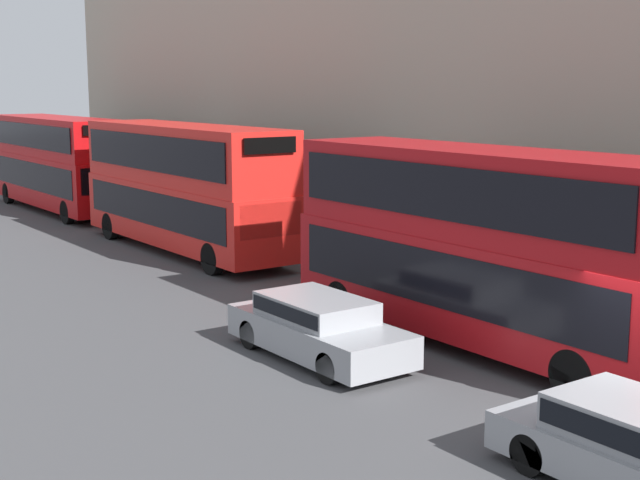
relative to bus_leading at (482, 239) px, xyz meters
name	(u,v)px	position (x,y,z in m)	size (l,w,h in m)	color
ground_plane	(624,431)	(-1.60, -4.95, -2.41)	(200.00, 200.00, 0.00)	#424244
bus_leading	(482,239)	(0.00, 0.00, 0.00)	(2.59, 10.24, 4.38)	#A80F14
bus_second_in_queue	(184,183)	(0.00, 14.04, 0.01)	(2.59, 11.08, 4.39)	red
bus_third_in_queue	(58,159)	(0.00, 26.61, -0.04)	(2.59, 11.32, 4.29)	#B20C0F
car_hatchback	(318,326)	(-3.40, 1.39, -1.71)	(1.82, 4.56, 1.32)	gray
pedestrian	(426,270)	(2.36, 4.33, -1.70)	(0.36, 0.36, 1.56)	brown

